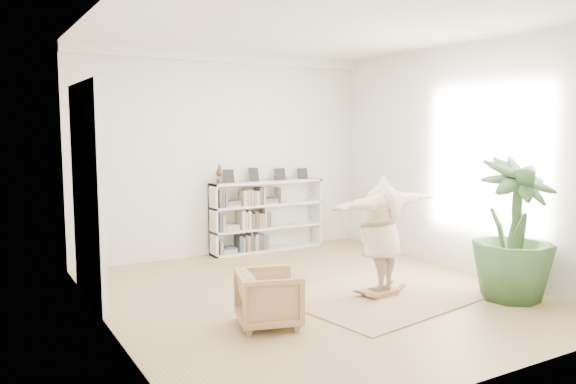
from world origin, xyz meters
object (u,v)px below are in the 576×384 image
object	(u,v)px
armchair	(269,298)
rocker_board	(380,291)
houseplant	(514,229)
person	(381,231)
bookshelf	(267,217)

from	to	relation	value
armchair	rocker_board	size ratio (longest dim) A/B	1.26
armchair	houseplant	bearing A→B (deg)	-85.97
armchair	person	world-z (taller)	person
armchair	rocker_board	bearing A→B (deg)	-65.77
armchair	houseplant	size ratio (longest dim) A/B	0.38
armchair	rocker_board	xyz separation A→B (m)	(1.84, 0.25, -0.26)
person	houseplant	size ratio (longest dim) A/B	1.00
armchair	person	distance (m)	1.95
houseplant	person	bearing A→B (deg)	145.95
armchair	houseplant	distance (m)	3.42
bookshelf	rocker_board	size ratio (longest dim) A/B	3.87
armchair	person	xyz separation A→B (m)	(1.84, 0.25, 0.58)
rocker_board	person	size ratio (longest dim) A/B	0.30
person	bookshelf	bearing A→B (deg)	-99.83
bookshelf	houseplant	xyz separation A→B (m)	(1.41, -4.30, 0.31)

